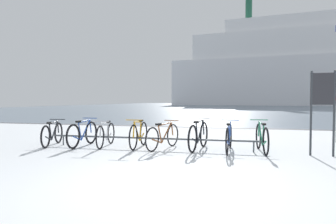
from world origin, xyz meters
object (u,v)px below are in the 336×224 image
at_px(info_sign, 323,98).
at_px(ferry_ship, 281,69).
at_px(bicycle_3, 139,134).
at_px(bicycle_2, 106,134).
at_px(bicycle_4, 163,136).
at_px(bicycle_6, 229,137).
at_px(bicycle_5, 199,136).
at_px(bicycle_7, 262,138).
at_px(bicycle_1, 83,134).
at_px(bicycle_0, 52,134).

height_order(info_sign, ferry_ship, ferry_ship).
height_order(bicycle_3, info_sign, info_sign).
height_order(bicycle_3, ferry_ship, ferry_ship).
relative_size(bicycle_2, bicycle_4, 0.98).
bearing_deg(bicycle_4, bicycle_6, 0.10).
relative_size(bicycle_5, bicycle_7, 1.00).
distance_m(bicycle_1, info_sign, 6.39).
bearing_deg(bicycle_1, bicycle_5, 3.49).
bearing_deg(info_sign, bicycle_0, -178.85).
xyz_separation_m(bicycle_3, ferry_ship, (11.49, 68.56, 8.37)).
distance_m(bicycle_5, bicycle_6, 0.80).
bearing_deg(bicycle_2, bicycle_0, -171.93).
distance_m(bicycle_1, ferry_ship, 70.46).
xyz_separation_m(bicycle_5, ferry_ship, (9.81, 68.51, 8.36)).
relative_size(bicycle_1, bicycle_4, 1.01).
relative_size(bicycle_7, info_sign, 0.86).
height_order(bicycle_4, bicycle_5, bicycle_5).
relative_size(bicycle_2, bicycle_5, 0.94).
bearing_deg(bicycle_7, bicycle_1, -177.22).
relative_size(bicycle_0, bicycle_7, 0.92).
distance_m(info_sign, ferry_ship, 69.40).
distance_m(bicycle_3, bicycle_6, 2.47).
bearing_deg(bicycle_0, bicycle_1, 6.53).
height_order(bicycle_1, bicycle_5, bicycle_5).
distance_m(bicycle_2, bicycle_5, 2.67).
xyz_separation_m(bicycle_2, bicycle_6, (3.46, 0.00, 0.02)).
relative_size(bicycle_0, bicycle_6, 0.90).
bearing_deg(bicycle_1, info_sign, 0.35).
bearing_deg(bicycle_4, info_sign, -1.17).
distance_m(bicycle_0, bicycle_4, 3.30).
relative_size(bicycle_5, ferry_ship, 0.03).
bearing_deg(info_sign, bicycle_6, 177.80).
distance_m(bicycle_0, bicycle_7, 5.88).
height_order(bicycle_2, bicycle_7, bicycle_7).
distance_m(bicycle_5, bicycle_7, 1.62).
bearing_deg(bicycle_3, bicycle_6, -0.57).
height_order(bicycle_3, bicycle_4, bicycle_3).
height_order(bicycle_0, bicycle_5, bicycle_5).
relative_size(bicycle_7, ferry_ship, 0.03).
xyz_separation_m(bicycle_3, bicycle_5, (1.67, 0.06, 0.01)).
bearing_deg(bicycle_6, bicycle_0, -177.42).
relative_size(bicycle_0, bicycle_5, 0.92).
bearing_deg(bicycle_6, bicycle_2, -179.96).
relative_size(bicycle_4, bicycle_6, 0.95).
xyz_separation_m(bicycle_1, bicycle_7, (4.95, 0.24, 0.01)).
relative_size(info_sign, ferry_ship, 0.04).
distance_m(bicycle_0, bicycle_3, 2.59).
distance_m(bicycle_0, bicycle_6, 5.06).
bearing_deg(bicycle_3, bicycle_4, -2.25).
bearing_deg(bicycle_2, bicycle_4, -0.02).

